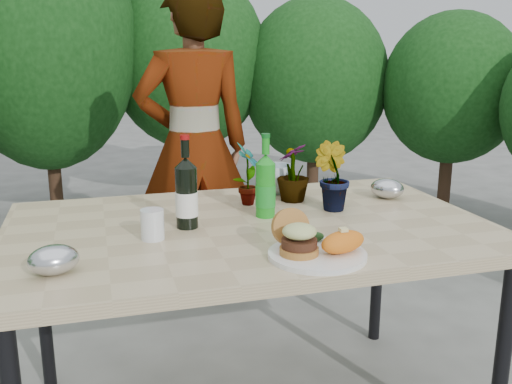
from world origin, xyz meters
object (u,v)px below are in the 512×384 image
object	(u,v)px
person	(194,147)
dinner_plate	(317,255)
patio_table	(250,240)
wine_bottle	(186,194)

from	to	relation	value
person	dinner_plate	bearing A→B (deg)	92.85
patio_table	dinner_plate	bearing A→B (deg)	-74.19
patio_table	wine_bottle	size ratio (longest dim) A/B	5.21
patio_table	person	world-z (taller)	person
patio_table	person	bearing A→B (deg)	89.45
dinner_plate	person	world-z (taller)	person
patio_table	wine_bottle	bearing A→B (deg)	174.67
wine_bottle	patio_table	bearing A→B (deg)	3.14
patio_table	person	xyz separation A→B (m)	(0.01, 1.14, 0.13)
dinner_plate	person	size ratio (longest dim) A/B	0.17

